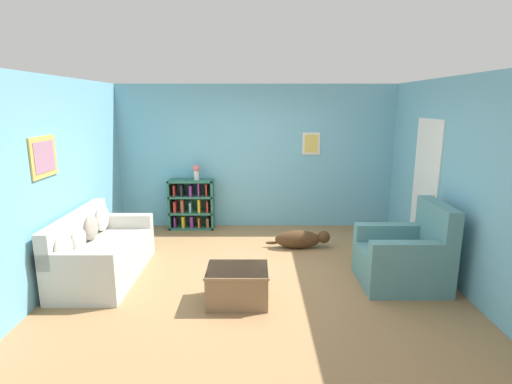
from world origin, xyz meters
TOP-DOWN VIEW (x-y plane):
  - ground_plane at (0.00, 0.00)m, footprint 14.00×14.00m
  - wall_back at (0.00, 2.25)m, footprint 5.60×0.13m
  - wall_left at (-2.55, -0.00)m, footprint 0.13×5.00m
  - wall_right at (2.55, 0.02)m, footprint 0.16×5.00m
  - couch at (-2.07, -0.06)m, footprint 0.87×1.72m
  - bookshelf at (-1.19, 2.05)m, footprint 0.81×0.30m
  - recliner_chair at (1.90, -0.30)m, footprint 1.01×0.90m
  - coffee_table at (-0.21, -0.77)m, footprint 0.72×0.55m
  - dog at (0.71, 0.99)m, footprint 1.03×0.26m
  - vase at (-1.07, 2.03)m, footprint 0.13×0.13m

SIDE VIEW (x-z plane):
  - ground_plane at x=0.00m, z-range 0.00..0.00m
  - dog at x=0.71m, z-range 0.00..0.29m
  - coffee_table at x=-0.21m, z-range 0.01..0.43m
  - couch at x=-2.07m, z-range -0.11..0.76m
  - recliner_chair at x=1.90m, z-range -0.17..0.90m
  - bookshelf at x=-1.19m, z-range -0.01..0.90m
  - vase at x=-1.07m, z-range 0.93..1.21m
  - wall_right at x=2.55m, z-range -0.01..2.59m
  - wall_back at x=0.00m, z-range 0.00..2.60m
  - wall_left at x=-2.55m, z-range 0.00..2.60m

